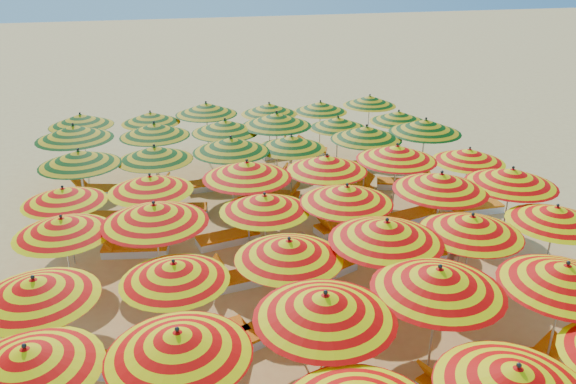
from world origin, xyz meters
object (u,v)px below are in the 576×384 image
at_px(umbrella_33, 291,142).
at_px(umbrella_42, 81,120).
at_px(lounger_28, 264,179).
at_px(lounger_25, 100,190).
at_px(umbrella_22, 441,182).
at_px(umbrella_6, 27,359).
at_px(lounger_5, 456,374).
at_px(umbrella_41, 398,117).
at_px(lounger_32, 376,141).
at_px(umbrella_21, 347,194).
at_px(lounger_14, 414,256).
at_px(umbrella_19, 154,213).
at_px(umbrella_26, 247,170).
at_px(umbrella_20, 265,203).
at_px(lounger_15, 134,248).
at_px(umbrella_24, 64,195).
at_px(lounger_17, 342,226).
at_px(lounger_20, 110,218).
at_px(umbrella_32, 231,145).
at_px(lounger_6, 515,362).
at_px(lounger_9, 261,332).
at_px(lounger_10, 47,301).
at_px(umbrella_40, 338,123).
at_px(lounger_29, 348,167).
at_px(umbrella_12, 35,289).
at_px(lounger_8, 206,339).
at_px(umbrella_25, 150,183).
at_px(umbrella_8, 325,306).
at_px(beachgoer_a, 300,257).
at_px(lounger_27, 214,184).
at_px(umbrella_47, 370,101).
at_px(umbrella_17, 556,215).
at_px(umbrella_29, 469,155).
at_px(lounger_16, 229,237).
at_px(umbrella_14, 289,249).
at_px(lounger_23, 348,191).
at_px(lounger_26, 145,189).
at_px(lounger_31, 304,151).
at_px(umbrella_28, 397,153).
at_px(umbrella_35, 425,126).
at_px(lounger_13, 326,270).
at_px(lounger_21, 177,210).
at_px(umbrella_39, 277,119).
at_px(umbrella_7, 178,343).
at_px(umbrella_10, 566,275).
at_px(lounger_18, 412,216).
at_px(umbrella_37, 154,130).
at_px(umbrella_36, 74,132).
at_px(lounger_12, 243,278).
at_px(umbrella_44, 206,109).
at_px(lounger_22, 275,196).
at_px(beachgoer_b, 449,264).
at_px(lounger_19, 473,207).
at_px(lounger_7, 82,362).

xyz_separation_m(umbrella_33, umbrella_42, (-6.43, 4.09, 0.06)).
height_order(umbrella_33, lounger_28, umbrella_33).
bearing_deg(lounger_25, umbrella_22, 158.13).
xyz_separation_m(umbrella_6, lounger_5, (7.11, -0.05, -1.84)).
xyz_separation_m(umbrella_41, lounger_32, (0.36, 2.60, -1.78)).
bearing_deg(umbrella_21, lounger_14, -0.68).
height_order(umbrella_19, umbrella_26, umbrella_26).
distance_m(umbrella_20, umbrella_42, 9.54).
height_order(lounger_14, lounger_15, same).
relative_size(umbrella_24, lounger_17, 1.35).
distance_m(umbrella_21, lounger_20, 7.45).
distance_m(umbrella_32, lounger_6, 9.61).
bearing_deg(lounger_9, lounger_10, -49.61).
bearing_deg(umbrella_40, lounger_29, 16.33).
bearing_deg(umbrella_12, lounger_8, 5.86).
bearing_deg(lounger_10, umbrella_25, -164.44).
distance_m(umbrella_8, beachgoer_a, 4.47).
bearing_deg(lounger_27, umbrella_47, 16.45).
bearing_deg(umbrella_17, lounger_29, 100.54).
distance_m(umbrella_29, lounger_16, 7.30).
relative_size(umbrella_14, umbrella_42, 0.84).
bearing_deg(lounger_6, umbrella_40, 100.63).
relative_size(umbrella_14, lounger_23, 1.35).
distance_m(umbrella_29, lounger_26, 10.32).
bearing_deg(lounger_31, lounger_32, -150.45).
bearing_deg(lounger_14, lounger_29, 83.85).
height_order(umbrella_28, lounger_10, umbrella_28).
relative_size(umbrella_24, umbrella_35, 0.86).
bearing_deg(umbrella_42, umbrella_24, -89.89).
bearing_deg(lounger_13, umbrella_20, 145.65).
bearing_deg(lounger_21, beachgoer_a, 130.23).
relative_size(umbrella_25, umbrella_35, 0.95).
bearing_deg(umbrella_32, lounger_6, -65.12).
bearing_deg(umbrella_39, umbrella_25, -135.68).
relative_size(umbrella_7, umbrella_10, 0.97).
relative_size(umbrella_20, beachgoer_a, 1.82).
distance_m(lounger_18, lounger_23, 2.57).
relative_size(umbrella_37, lounger_16, 1.50).
bearing_deg(umbrella_36, umbrella_47, 12.20).
bearing_deg(umbrella_39, umbrella_7, -111.06).
height_order(umbrella_17, lounger_12, umbrella_17).
bearing_deg(umbrella_7, umbrella_44, 80.91).
bearing_deg(lounger_8, umbrella_17, 164.21).
bearing_deg(lounger_22, beachgoer_b, -42.76).
relative_size(umbrella_26, lounger_23, 1.38).
bearing_deg(umbrella_20, umbrella_47, 54.21).
distance_m(umbrella_7, lounger_5, 5.34).
bearing_deg(lounger_31, umbrella_39, 76.70).
distance_m(lounger_8, lounger_19, 9.76).
bearing_deg(lounger_31, lounger_7, 77.07).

